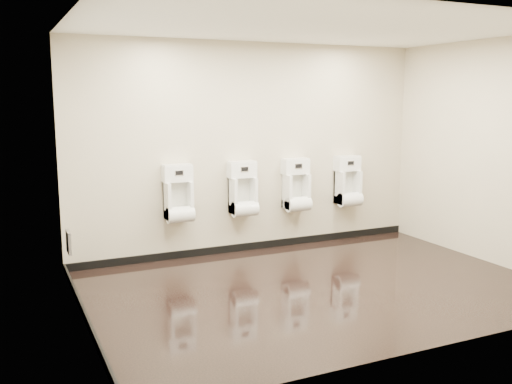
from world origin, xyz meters
The scene contains 14 objects.
ground centered at (0.00, 0.00, 0.00)m, with size 5.00×3.50×0.00m, color black.
ceiling centered at (0.00, 0.00, 2.80)m, with size 5.00×3.50×0.00m, color white.
back_wall centered at (0.00, 1.75, 1.40)m, with size 5.00×0.02×2.80m, color #C1B595.
front_wall centered at (0.00, -1.75, 1.40)m, with size 5.00×0.02×2.80m, color #C1B595.
left_wall centered at (-2.50, 0.00, 1.40)m, with size 0.02×3.50×2.80m, color #C1B595.
right_wall centered at (2.50, 0.00, 1.40)m, with size 0.02×3.50×2.80m, color #C1B595.
tile_overlay_left centered at (-2.50, 0.00, 1.40)m, with size 0.01×3.50×2.80m, color white.
skirting_back centered at (0.00, 1.74, 0.05)m, with size 5.00×0.02×0.10m, color black.
skirting_left centered at (-2.49, 0.00, 0.05)m, with size 0.02×3.50×0.10m, color black.
access_panel centered at (-2.48, 1.20, 0.50)m, with size 0.04×0.25×0.25m.
urinal_0 centered at (-1.08, 1.62, 0.82)m, with size 0.38×0.29×0.71m.
urinal_1 centered at (-0.19, 1.62, 0.82)m, with size 0.38×0.29×0.71m.
urinal_2 centered at (0.61, 1.62, 0.82)m, with size 0.38×0.29×0.71m.
urinal_3 centered at (1.47, 1.62, 0.82)m, with size 0.38×0.29×0.71m.
Camera 1 is at (-3.15, -5.22, 2.09)m, focal length 40.00 mm.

